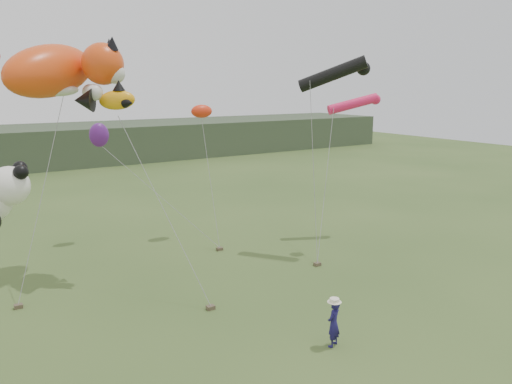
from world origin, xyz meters
The scene contains 8 objects.
ground centered at (0.00, 0.00, 0.00)m, with size 120.00×120.00×0.00m, color #385123.
headland centered at (-3.11, 44.69, 1.92)m, with size 90.00×13.00×4.00m.
festival_attendant centered at (1.48, -1.57, 0.79)m, with size 0.57×0.38×1.57m, color #1A1550.
sandbag_anchors centered at (-1.74, 5.20, 0.08)m, with size 16.36×6.73×0.16m.
cat_kite centered at (-3.91, 9.72, 8.99)m, with size 6.27×4.62×2.89m.
fish_kite centered at (-2.64, 8.15, 7.79)m, with size 2.68×1.76×1.28m.
tube_kites centered at (9.18, 6.54, 8.39)m, with size 5.74×3.75×2.99m.
misc_kites centered at (0.66, 13.05, 6.28)m, with size 6.19×2.69×2.17m.
Camera 1 is at (-8.75, -12.73, 8.36)m, focal length 35.00 mm.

